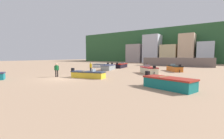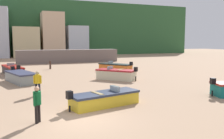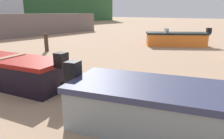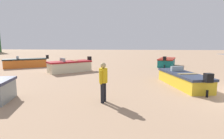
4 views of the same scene
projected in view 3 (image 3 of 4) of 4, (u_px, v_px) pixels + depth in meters
The scene contains 5 objects.
harbor_pier at pixel (28, 25), 20.69m from camera, with size 16.67×2.40×2.14m, color #71635E.
townhouse_right at pixel (1, 4), 33.99m from camera, with size 4.71×5.44×7.08m, color silver.
boat_orange_0 at pixel (176, 39), 14.42m from camera, with size 3.36×4.12×1.25m.
boat_grey_6 at pixel (175, 109), 3.98m from camera, with size 2.79×4.54×1.24m.
mooring_post_near_water at pixel (46, 43), 12.36m from camera, with size 0.23×0.23×1.05m, color #432F25.
Camera 3 is at (-5.89, 10.38, 2.27)m, focal length 33.20 mm.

